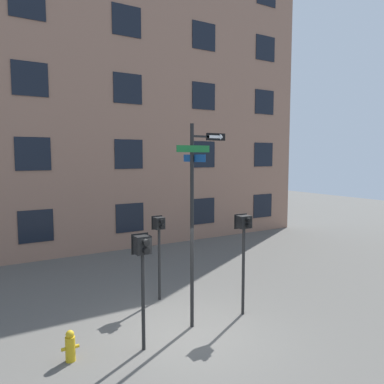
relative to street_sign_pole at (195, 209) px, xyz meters
The scene contains 7 objects.
ground_plane 3.00m from the street_sign_pole, 143.53° to the right, with size 60.00×60.00×0.00m, color #595651.
building_facade 9.53m from the street_sign_pole, 92.68° to the left, with size 24.00×0.64×14.41m.
street_sign_pole is the anchor object (origin of this frame).
pedestrian_signal_left 1.86m from the street_sign_pole, 165.53° to the right, with size 0.39×0.40×2.57m.
pedestrian_signal_right 1.71m from the street_sign_pole, ahead, with size 0.41×0.40×2.71m.
pedestrian_signal_across 2.27m from the street_sign_pole, 89.22° to the left, with size 0.34×0.40×2.49m.
fire_hydrant 4.03m from the street_sign_pole, behind, with size 0.36×0.20×0.66m.
Camera 1 is at (-4.33, -7.35, 4.22)m, focal length 35.00 mm.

